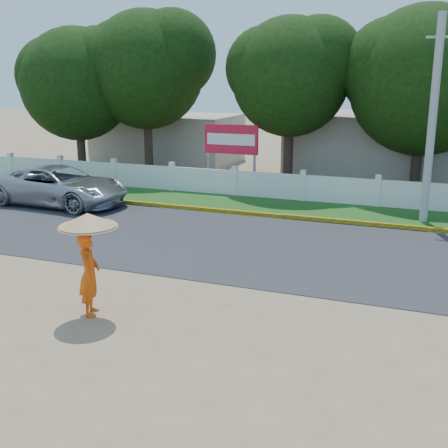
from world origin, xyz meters
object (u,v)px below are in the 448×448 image
Objects in this scene: billboard at (231,143)px; utility_pole at (432,121)px; monk_with_parasol at (89,249)px; vehicle at (60,186)px.

utility_pole is at bearing -19.07° from billboard.
monk_with_parasol is (-6.51, -11.04, -2.05)m from utility_pole.
billboard is (-8.38, 2.90, -1.40)m from utility_pole.
monk_with_parasol is at bearing -137.34° from vehicle.
utility_pole is at bearing -77.40° from vehicle.
utility_pole reaches higher than billboard.
monk_with_parasol is at bearing -82.39° from billboard.
vehicle is 2.46× the size of monk_with_parasol.
utility_pole is 12.99m from monk_with_parasol.
vehicle is 11.30m from monk_with_parasol.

